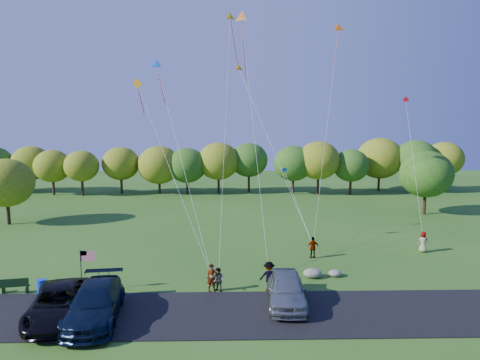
# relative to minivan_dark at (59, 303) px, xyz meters

# --- Properties ---
(ground) EXTENTS (140.00, 140.00, 0.00)m
(ground) POSITION_rel_minivan_dark_xyz_m (7.86, 4.50, -0.93)
(ground) COLOR #285718
(ground) RESTS_ON ground
(asphalt_lane) EXTENTS (44.00, 6.00, 0.06)m
(asphalt_lane) POSITION_rel_minivan_dark_xyz_m (7.86, 0.50, -0.90)
(asphalt_lane) COLOR black
(asphalt_lane) RESTS_ON ground
(treeline) EXTENTS (77.47, 27.44, 8.70)m
(treeline) POSITION_rel_minivan_dark_xyz_m (10.29, 40.81, 3.97)
(treeline) COLOR #3A2315
(treeline) RESTS_ON ground
(minivan_dark) EXTENTS (4.02, 6.68, 1.73)m
(minivan_dark) POSITION_rel_minivan_dark_xyz_m (0.00, 0.00, 0.00)
(minivan_dark) COLOR black
(minivan_dark) RESTS_ON asphalt_lane
(minivan_navy) EXTENTS (3.29, 6.60, 1.84)m
(minivan_navy) POSITION_rel_minivan_dark_xyz_m (1.96, -0.20, 0.05)
(minivan_navy) COLOR black
(minivan_navy) RESTS_ON asphalt_lane
(minivan_silver) EXTENTS (2.46, 5.44, 1.81)m
(minivan_silver) POSITION_rel_minivan_dark_xyz_m (12.43, 1.57, 0.04)
(minivan_silver) COLOR gray
(minivan_silver) RESTS_ON asphalt_lane
(flyer_a) EXTENTS (0.69, 0.50, 1.76)m
(flyer_a) POSITION_rel_minivan_dark_xyz_m (8.01, 3.70, -0.05)
(flyer_a) COLOR #4C4C59
(flyer_a) RESTS_ON ground
(flyer_b) EXTENTS (0.94, 0.92, 1.52)m
(flyer_b) POSITION_rel_minivan_dark_xyz_m (8.43, 3.70, -0.17)
(flyer_b) COLOR #4C4C59
(flyer_b) RESTS_ON ground
(flyer_c) EXTENTS (1.31, 0.85, 1.91)m
(flyer_c) POSITION_rel_minivan_dark_xyz_m (11.61, 3.70, 0.03)
(flyer_c) COLOR #4C4C59
(flyer_c) RESTS_ON ground
(flyer_d) EXTENTS (1.02, 0.47, 1.71)m
(flyer_d) POSITION_rel_minivan_dark_xyz_m (15.67, 10.35, -0.07)
(flyer_d) COLOR #4C4C59
(flyer_d) RESTS_ON ground
(flyer_e) EXTENTS (0.99, 0.83, 1.72)m
(flyer_e) POSITION_rel_minivan_dark_xyz_m (25.02, 11.68, -0.06)
(flyer_e) COLOR #4C4C59
(flyer_e) RESTS_ON ground
(park_bench) EXTENTS (1.74, 0.58, 0.97)m
(park_bench) POSITION_rel_minivan_dark_xyz_m (-4.26, 3.70, -0.41)
(park_bench) COLOR black
(park_bench) RESTS_ON ground
(trash_barrel) EXTENTS (0.56, 0.56, 0.84)m
(trash_barrel) POSITION_rel_minivan_dark_xyz_m (-2.61, 3.80, -0.51)
(trash_barrel) COLOR #0E31D4
(trash_barrel) RESTS_ON ground
(flag_assembly) EXTENTS (1.00, 0.65, 2.70)m
(flag_assembly) POSITION_rel_minivan_dark_xyz_m (0.18, 3.80, 1.12)
(flag_assembly) COLOR black
(flag_assembly) RESTS_ON ground
(boulder_near) EXTENTS (1.28, 1.00, 0.64)m
(boulder_near) POSITION_rel_minivan_dark_xyz_m (14.81, 6.01, -0.61)
(boulder_near) COLOR gray
(boulder_near) RESTS_ON ground
(boulder_far) EXTENTS (0.89, 0.74, 0.46)m
(boulder_far) POSITION_rel_minivan_dark_xyz_m (16.41, 6.20, -0.69)
(boulder_far) COLOR slate
(boulder_far) RESTS_ON ground
(kites_aloft) EXTENTS (23.66, 8.58, 14.99)m
(kites_aloft) POSITION_rel_minivan_dark_xyz_m (10.63, 17.36, 16.98)
(kites_aloft) COLOR #C76016
(kites_aloft) RESTS_ON ground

